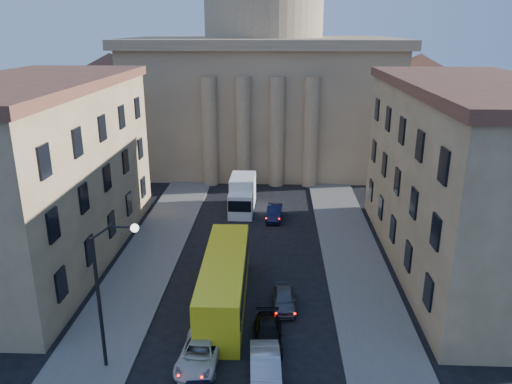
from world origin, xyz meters
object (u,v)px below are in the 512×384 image
(street_lamp, at_px, (107,285))
(car_right_near, at_px, (265,370))
(box_truck, at_px, (242,195))
(city_bus, at_px, (225,280))

(street_lamp, relative_size, car_right_near, 1.87)
(street_lamp, distance_m, box_truck, 26.62)
(city_bus, xyz_separation_m, box_truck, (-0.09, 18.72, -0.23))
(box_truck, bearing_deg, city_bus, -89.03)
(city_bus, relative_size, box_truck, 1.96)
(car_right_near, relative_size, box_truck, 0.75)
(street_lamp, xyz_separation_m, city_bus, (5.53, 7.08, -3.41))
(street_lamp, bearing_deg, box_truck, 78.08)
(city_bus, height_order, box_truck, city_bus)
(car_right_near, distance_m, box_truck, 26.88)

